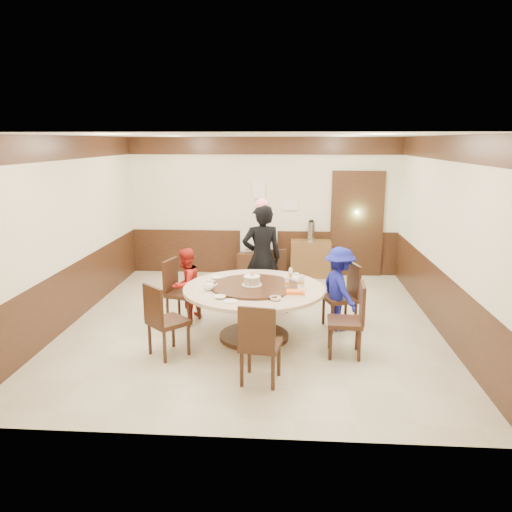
# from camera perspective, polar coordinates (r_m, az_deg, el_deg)

# --- Properties ---
(room) EXTENTS (6.00, 6.04, 2.84)m
(room) POSITION_cam_1_polar(r_m,az_deg,el_deg) (7.39, -0.32, 0.17)
(room) COLOR beige
(room) RESTS_ON ground
(banquet_table) EXTENTS (1.96, 1.96, 0.78)m
(banquet_table) POSITION_cam_1_polar(r_m,az_deg,el_deg) (6.97, -0.23, -5.29)
(banquet_table) COLOR #351C10
(banquet_table) RESTS_ON ground
(chair_0) EXTENTS (0.56, 0.55, 0.97)m
(chair_0) POSITION_cam_1_polar(r_m,az_deg,el_deg) (7.55, 9.68, -5.85)
(chair_0) COLOR #351C10
(chair_0) RESTS_ON ground
(chair_1) EXTENTS (0.50, 0.51, 0.97)m
(chair_1) POSITION_cam_1_polar(r_m,az_deg,el_deg) (8.24, 2.16, -4.04)
(chair_1) COLOR #351C10
(chair_1) RESTS_ON ground
(chair_2) EXTENTS (0.55, 0.54, 0.97)m
(chair_2) POSITION_cam_1_polar(r_m,az_deg,el_deg) (7.75, -8.43, -5.29)
(chair_2) COLOR #351C10
(chair_2) RESTS_ON ground
(chair_3) EXTENTS (0.62, 0.62, 0.97)m
(chair_3) POSITION_cam_1_polar(r_m,az_deg,el_deg) (6.61, -10.11, -8.65)
(chair_3) COLOR #351C10
(chair_3) RESTS_ON ground
(chair_4) EXTENTS (0.50, 0.51, 0.97)m
(chair_4) POSITION_cam_1_polar(r_m,az_deg,el_deg) (5.83, 0.49, -11.51)
(chair_4) COLOR #351C10
(chair_4) RESTS_ON ground
(chair_5) EXTENTS (0.47, 0.46, 0.97)m
(chair_5) POSITION_cam_1_polar(r_m,az_deg,el_deg) (6.62, 10.27, -8.63)
(chair_5) COLOR #351C10
(chair_5) RESTS_ON ground
(person_standing) EXTENTS (0.72, 0.55, 1.75)m
(person_standing) POSITION_cam_1_polar(r_m,az_deg,el_deg) (8.02, 0.67, -0.27)
(person_standing) COLOR black
(person_standing) RESTS_ON ground
(person_red) EXTENTS (0.64, 0.69, 1.14)m
(person_red) POSITION_cam_1_polar(r_m,az_deg,el_deg) (7.72, -8.02, -3.28)
(person_red) COLOR #B22017
(person_red) RESTS_ON ground
(person_blue) EXTENTS (0.73, 0.92, 1.24)m
(person_blue) POSITION_cam_1_polar(r_m,az_deg,el_deg) (7.38, 9.53, -3.73)
(person_blue) COLOR navy
(person_blue) RESTS_ON ground
(birthday_cake) EXTENTS (0.28, 0.28, 0.19)m
(birthday_cake) POSITION_cam_1_polar(r_m,az_deg,el_deg) (6.89, -0.47, -2.80)
(birthday_cake) COLOR white
(birthday_cake) RESTS_ON banquet_table
(teapot_left) EXTENTS (0.17, 0.15, 0.13)m
(teapot_left) POSITION_cam_1_polar(r_m,az_deg,el_deg) (6.78, -5.42, -3.43)
(teapot_left) COLOR white
(teapot_left) RESTS_ON banquet_table
(teapot_right) EXTENTS (0.17, 0.15, 0.13)m
(teapot_right) POSITION_cam_1_polar(r_m,az_deg,el_deg) (7.11, 4.64, -2.63)
(teapot_right) COLOR white
(teapot_right) RESTS_ON banquet_table
(bowl_0) EXTENTS (0.14, 0.14, 0.04)m
(bowl_0) POSITION_cam_1_polar(r_m,az_deg,el_deg) (7.32, -4.57, -2.51)
(bowl_0) COLOR white
(bowl_0) RESTS_ON banquet_table
(bowl_1) EXTENTS (0.15, 0.15, 0.05)m
(bowl_1) POSITION_cam_1_polar(r_m,az_deg,el_deg) (6.36, 2.23, -4.87)
(bowl_1) COLOR white
(bowl_1) RESTS_ON banquet_table
(bowl_2) EXTENTS (0.15, 0.15, 0.04)m
(bowl_2) POSITION_cam_1_polar(r_m,az_deg,el_deg) (6.44, -4.11, -4.71)
(bowl_2) COLOR white
(bowl_2) RESTS_ON banquet_table
(bowl_3) EXTENTS (0.12, 0.12, 0.04)m
(bowl_3) POSITION_cam_1_polar(r_m,az_deg,el_deg) (6.72, 5.33, -3.95)
(bowl_3) COLOR white
(bowl_3) RESTS_ON banquet_table
(saucer_near) EXTENTS (0.18, 0.18, 0.01)m
(saucer_near) POSITION_cam_1_polar(r_m,az_deg,el_deg) (6.31, -2.93, -5.18)
(saucer_near) COLOR white
(saucer_near) RESTS_ON banquet_table
(saucer_far) EXTENTS (0.18, 0.18, 0.01)m
(saucer_far) POSITION_cam_1_polar(r_m,az_deg,el_deg) (7.37, 3.55, -2.48)
(saucer_far) COLOR white
(saucer_far) RESTS_ON banquet_table
(shrimp_platter) EXTENTS (0.30, 0.20, 0.06)m
(shrimp_platter) POSITION_cam_1_polar(r_m,az_deg,el_deg) (6.57, 4.54, -4.25)
(shrimp_platter) COLOR white
(shrimp_platter) RESTS_ON banquet_table
(bottle_0) EXTENTS (0.06, 0.06, 0.16)m
(bottle_0) POSITION_cam_1_polar(r_m,az_deg,el_deg) (6.83, 3.54, -3.10)
(bottle_0) COLOR white
(bottle_0) RESTS_ON banquet_table
(bottle_1) EXTENTS (0.06, 0.06, 0.16)m
(bottle_1) POSITION_cam_1_polar(r_m,az_deg,el_deg) (6.91, 5.28, -2.94)
(bottle_1) COLOR white
(bottle_1) RESTS_ON banquet_table
(bottle_2) EXTENTS (0.06, 0.06, 0.16)m
(bottle_2) POSITION_cam_1_polar(r_m,az_deg,el_deg) (7.27, 3.98, -2.10)
(bottle_2) COLOR white
(bottle_2) RESTS_ON banquet_table
(tv_stand) EXTENTS (0.85, 0.45, 0.50)m
(tv_stand) POSITION_cam_1_polar(r_m,az_deg,el_deg) (10.24, 0.36, -0.92)
(tv_stand) COLOR #351C10
(tv_stand) RESTS_ON ground
(television) EXTENTS (0.76, 0.21, 0.44)m
(television) POSITION_cam_1_polar(r_m,az_deg,el_deg) (10.14, 0.36, 1.65)
(television) COLOR gray
(television) RESTS_ON tv_stand
(side_cabinet) EXTENTS (0.80, 0.40, 0.75)m
(side_cabinet) POSITION_cam_1_polar(r_m,az_deg,el_deg) (10.23, 6.25, -0.29)
(side_cabinet) COLOR brown
(side_cabinet) RESTS_ON ground
(thermos) EXTENTS (0.15, 0.15, 0.38)m
(thermos) POSITION_cam_1_polar(r_m,az_deg,el_deg) (10.11, 6.30, 2.83)
(thermos) COLOR silver
(thermos) RESTS_ON side_cabinet
(notice_left) EXTENTS (0.25, 0.00, 0.35)m
(notice_left) POSITION_cam_1_polar(r_m,az_deg,el_deg) (10.19, 0.29, 7.58)
(notice_left) COLOR white
(notice_left) RESTS_ON room
(notice_right) EXTENTS (0.30, 0.00, 0.22)m
(notice_right) POSITION_cam_1_polar(r_m,az_deg,el_deg) (10.20, 3.96, 5.86)
(notice_right) COLOR white
(notice_right) RESTS_ON room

